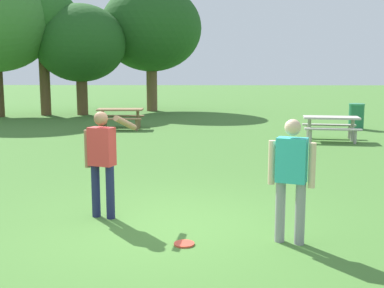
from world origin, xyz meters
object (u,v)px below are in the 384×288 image
object	(u,v)px
frisbee	(184,244)
tree_slender_mid	(151,29)
person_catcher	(102,156)
tree_broad_center	(42,20)
picnic_table_far	(120,114)
tree_far_right	(80,43)
person_thrower	(291,173)
trash_can_further_along	(356,116)
picnic_table_near	(331,123)

from	to	relation	value
frisbee	tree_slender_mid	size ratio (longest dim) A/B	0.04
person_catcher	tree_broad_center	size ratio (longest dim) A/B	0.27
frisbee	picnic_table_far	bearing A→B (deg)	103.57
tree_far_right	picnic_table_far	bearing A→B (deg)	-63.11
person_thrower	frisbee	bearing A→B (deg)	-175.15
picnic_table_far	trash_can_further_along	bearing A→B (deg)	1.62
person_thrower	tree_broad_center	bearing A→B (deg)	117.07
tree_broad_center	tree_slender_mid	size ratio (longest dim) A/B	0.92
person_thrower	tree_far_right	bearing A→B (deg)	112.08
person_catcher	tree_slender_mid	xyz separation A→B (m)	(-1.31, 18.98, 3.38)
tree_far_right	picnic_table_near	bearing A→B (deg)	-40.16
trash_can_further_along	person_thrower	bearing A→B (deg)	-110.51
tree_broad_center	picnic_table_far	bearing A→B (deg)	-49.58
person_catcher	tree_slender_mid	size ratio (longest dim) A/B	0.25
person_catcher	frisbee	world-z (taller)	person_catcher
person_thrower	person_catcher	bearing A→B (deg)	158.72
picnic_table_near	tree_slender_mid	world-z (taller)	tree_slender_mid
trash_can_further_along	tree_slender_mid	world-z (taller)	tree_slender_mid
trash_can_further_along	tree_far_right	bearing A→B (deg)	155.48
picnic_table_near	tree_slender_mid	xyz separation A→B (m)	(-6.85, 10.80, 3.78)
tree_slender_mid	picnic_table_far	bearing A→B (deg)	-92.46
tree_far_right	tree_slender_mid	size ratio (longest dim) A/B	0.81
frisbee	picnic_table_far	xyz separation A→B (m)	(-2.94, 12.19, 0.55)
person_catcher	frisbee	bearing A→B (deg)	-41.94
person_thrower	trash_can_further_along	distance (m)	13.16
person_catcher	tree_slender_mid	bearing A→B (deg)	93.95
trash_can_further_along	tree_broad_center	distance (m)	15.06
person_thrower	picnic_table_near	size ratio (longest dim) A/B	0.87
person_catcher	tree_broad_center	bearing A→B (deg)	110.85
picnic_table_far	tree_slender_mid	size ratio (longest dim) A/B	0.26
frisbee	trash_can_further_along	size ratio (longest dim) A/B	0.28
frisbee	picnic_table_far	size ratio (longest dim) A/B	0.15
trash_can_further_along	tree_slender_mid	distance (m)	12.17
picnic_table_near	tree_far_right	xyz separation A→B (m)	(-10.04, 8.48, 2.91)
person_thrower	picnic_table_far	bearing A→B (deg)	109.71
person_catcher	picnic_table_far	distance (m)	11.16
trash_can_further_along	person_catcher	bearing A→B (deg)	-122.85
person_catcher	tree_far_right	world-z (taller)	tree_far_right
person_catcher	tree_broad_center	distance (m)	17.96
frisbee	picnic_table_near	distance (m)	10.27
tree_far_right	tree_slender_mid	xyz separation A→B (m)	(3.20, 2.32, 0.87)
frisbee	tree_broad_center	xyz separation A→B (m)	(-7.55, 17.60, 4.55)
tree_slender_mid	person_thrower	bearing A→B (deg)	-78.75
person_catcher	picnic_table_far	bearing A→B (deg)	98.52
frisbee	tree_broad_center	size ratio (longest dim) A/B	0.04
tree_far_right	tree_slender_mid	world-z (taller)	tree_slender_mid
frisbee	picnic_table_near	bearing A→B (deg)	65.54
person_thrower	tree_far_right	world-z (taller)	tree_far_right
person_thrower	picnic_table_far	xyz separation A→B (m)	(-4.32, 12.07, -0.38)
frisbee	tree_broad_center	distance (m)	19.68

